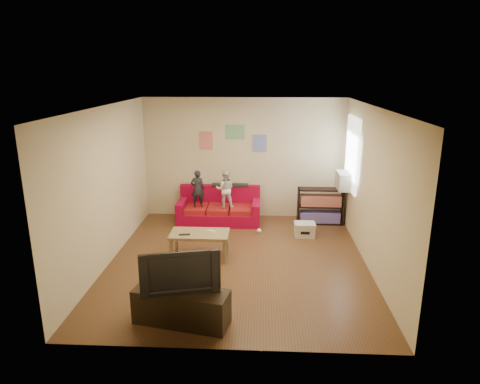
{
  "coord_description": "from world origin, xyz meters",
  "views": [
    {
      "loc": [
        0.4,
        -6.95,
        3.27
      ],
      "look_at": [
        0.0,
        0.8,
        1.05
      ],
      "focal_mm": 32.0,
      "sensor_mm": 36.0,
      "label": 1
    }
  ],
  "objects_px": {
    "bookshelf": "(320,208)",
    "tv_stand": "(181,307)",
    "child_a": "(198,189)",
    "coffee_table": "(200,236)",
    "child_b": "(225,189)",
    "file_box": "(304,230)",
    "sofa": "(219,210)",
    "television": "(180,270)"
  },
  "relations": [
    {
      "from": "bookshelf",
      "to": "television",
      "type": "xyz_separation_m",
      "value": [
        -2.34,
        -4.01,
        0.42
      ]
    },
    {
      "from": "child_b",
      "to": "tv_stand",
      "type": "bearing_deg",
      "value": 82.27
    },
    {
      "from": "coffee_table",
      "to": "television",
      "type": "distance_m",
      "value": 2.12
    },
    {
      "from": "child_a",
      "to": "television",
      "type": "relative_size",
      "value": 0.8
    },
    {
      "from": "file_box",
      "to": "tv_stand",
      "type": "bearing_deg",
      "value": -121.13
    },
    {
      "from": "child_a",
      "to": "television",
      "type": "xyz_separation_m",
      "value": [
        0.34,
        -3.85,
        -0.02
      ]
    },
    {
      "from": "child_a",
      "to": "coffee_table",
      "type": "distance_m",
      "value": 1.83
    },
    {
      "from": "child_a",
      "to": "bookshelf",
      "type": "xyz_separation_m",
      "value": [
        2.68,
        0.16,
        -0.44
      ]
    },
    {
      "from": "sofa",
      "to": "child_b",
      "type": "height_order",
      "value": "child_b"
    },
    {
      "from": "child_b",
      "to": "file_box",
      "type": "height_order",
      "value": "child_b"
    },
    {
      "from": "sofa",
      "to": "child_a",
      "type": "bearing_deg",
      "value": -160.3
    },
    {
      "from": "sofa",
      "to": "tv_stand",
      "type": "bearing_deg",
      "value": -91.61
    },
    {
      "from": "sofa",
      "to": "tv_stand",
      "type": "xyz_separation_m",
      "value": [
        -0.11,
        -4.01,
        -0.03
      ]
    },
    {
      "from": "child_b",
      "to": "coffee_table",
      "type": "relative_size",
      "value": 0.8
    },
    {
      "from": "bookshelf",
      "to": "television",
      "type": "height_order",
      "value": "television"
    },
    {
      "from": "coffee_table",
      "to": "tv_stand",
      "type": "distance_m",
      "value": 2.1
    },
    {
      "from": "coffee_table",
      "to": "child_b",
      "type": "bearing_deg",
      "value": 79.93
    },
    {
      "from": "child_a",
      "to": "tv_stand",
      "type": "bearing_deg",
      "value": 88.53
    },
    {
      "from": "child_a",
      "to": "bookshelf",
      "type": "bearing_deg",
      "value": 176.83
    },
    {
      "from": "sofa",
      "to": "file_box",
      "type": "distance_m",
      "value": 2.0
    },
    {
      "from": "bookshelf",
      "to": "file_box",
      "type": "relative_size",
      "value": 2.35
    },
    {
      "from": "child_b",
      "to": "bookshelf",
      "type": "bearing_deg",
      "value": -179.56
    },
    {
      "from": "tv_stand",
      "to": "television",
      "type": "distance_m",
      "value": 0.54
    },
    {
      "from": "bookshelf",
      "to": "tv_stand",
      "type": "relative_size",
      "value": 0.78
    },
    {
      "from": "child_a",
      "to": "file_box",
      "type": "relative_size",
      "value": 1.96
    },
    {
      "from": "bookshelf",
      "to": "tv_stand",
      "type": "height_order",
      "value": "bookshelf"
    },
    {
      "from": "child_b",
      "to": "coffee_table",
      "type": "distance_m",
      "value": 1.83
    },
    {
      "from": "child_b",
      "to": "sofa",
      "type": "bearing_deg",
      "value": -51.37
    },
    {
      "from": "child_a",
      "to": "file_box",
      "type": "height_order",
      "value": "child_a"
    },
    {
      "from": "television",
      "to": "child_b",
      "type": "bearing_deg",
      "value": 72.45
    },
    {
      "from": "child_a",
      "to": "television",
      "type": "bearing_deg",
      "value": 88.53
    },
    {
      "from": "child_a",
      "to": "child_b",
      "type": "distance_m",
      "value": 0.6
    },
    {
      "from": "file_box",
      "to": "tv_stand",
      "type": "distance_m",
      "value": 3.73
    },
    {
      "from": "child_a",
      "to": "tv_stand",
      "type": "relative_size",
      "value": 0.65
    },
    {
      "from": "tv_stand",
      "to": "child_b",
      "type": "bearing_deg",
      "value": 97.99
    },
    {
      "from": "child_b",
      "to": "television",
      "type": "xyz_separation_m",
      "value": [
        -0.26,
        -3.85,
        -0.02
      ]
    },
    {
      "from": "coffee_table",
      "to": "bookshelf",
      "type": "height_order",
      "value": "bookshelf"
    },
    {
      "from": "sofa",
      "to": "child_a",
      "type": "relative_size",
      "value": 2.19
    },
    {
      "from": "tv_stand",
      "to": "bookshelf",
      "type": "bearing_deg",
      "value": 71.6
    },
    {
      "from": "coffee_table",
      "to": "television",
      "type": "relative_size",
      "value": 1.02
    },
    {
      "from": "sofa",
      "to": "coffee_table",
      "type": "bearing_deg",
      "value": -94.89
    },
    {
      "from": "sofa",
      "to": "child_b",
      "type": "distance_m",
      "value": 0.57
    }
  ]
}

